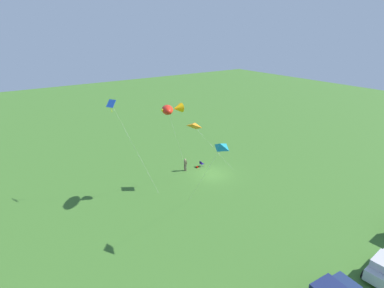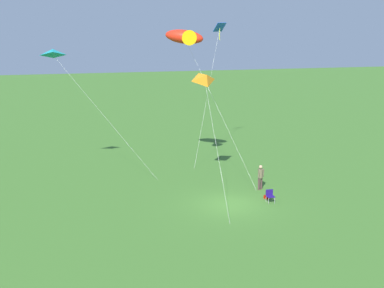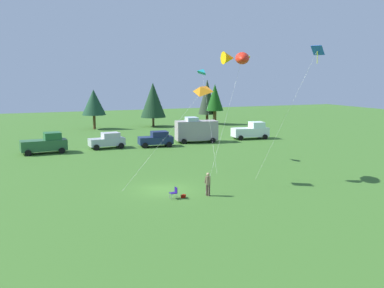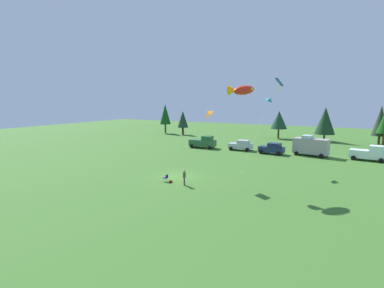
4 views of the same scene
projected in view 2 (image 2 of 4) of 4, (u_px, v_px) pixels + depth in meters
name	position (u px, v px, depth m)	size (l,w,h in m)	color
ground_plane	(230.00, 205.00, 33.84)	(160.00, 160.00, 0.00)	#3A6A26
person_kite_flyer	(260.00, 175.00, 36.49)	(0.45, 0.55, 1.74)	#4A3031
folding_chair	(270.00, 195.00, 34.16)	(0.49, 0.49, 0.82)	navy
backpack_on_grass	(266.00, 197.00, 34.90)	(0.32, 0.22, 0.22)	#9F1005
kite_large_fish	(185.00, 37.00, 37.85)	(6.27, 5.55, 10.80)	red
kite_delta_orange	(207.00, 79.00, 35.04)	(7.24, 1.79, 8.11)	orange
kite_delta_teal	(53.00, 52.00, 36.95)	(2.12, 7.58, 9.55)	teal
kite_diamond_blue	(219.00, 31.00, 43.15)	(4.16, 3.51, 11.07)	blue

